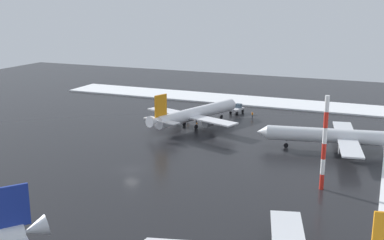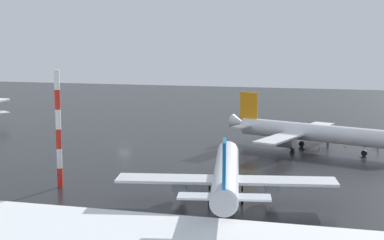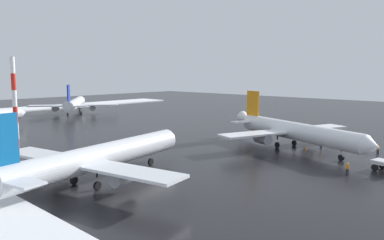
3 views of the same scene
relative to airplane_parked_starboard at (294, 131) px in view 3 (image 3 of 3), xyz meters
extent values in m
plane|color=black|center=(-33.58, -1.13, -3.11)|extent=(240.00, 240.00, 0.00)
cube|color=white|center=(-100.58, -1.13, -2.90)|extent=(14.00, 116.00, 0.41)
cylinder|color=white|center=(0.72, -0.26, 0.00)|extent=(26.09, 11.76, 3.02)
cone|color=white|center=(14.26, -5.07, 0.00)|extent=(2.97, 3.41, 2.87)
cone|color=white|center=(-12.98, 4.62, 0.53)|extent=(3.84, 3.48, 2.93)
cube|color=white|center=(0.65, 7.49, -0.27)|extent=(7.54, 12.17, 0.32)
cylinder|color=gray|center=(0.48, 5.67, -1.16)|extent=(3.44, 2.68, 1.77)
cube|color=white|center=(-4.22, -6.22, -0.27)|extent=(7.54, 12.17, 0.32)
cylinder|color=gray|center=(-3.21, -4.70, -1.16)|extent=(3.44, 2.68, 1.77)
cube|color=orange|center=(-10.98, 3.90, 3.81)|extent=(3.45, 1.49, 4.97)
cube|color=white|center=(-9.92, 6.35, 0.35)|extent=(3.60, 4.79, 0.21)
cube|color=white|center=(-11.70, 1.34, 0.35)|extent=(3.60, 4.79, 0.21)
cylinder|color=black|center=(9.50, -3.38, -1.33)|extent=(0.21, 0.21, 0.62)
cylinder|color=black|center=(9.50, -3.38, -2.62)|extent=(1.02, 0.62, 0.98)
cylinder|color=black|center=(-1.13, 2.47, -1.33)|extent=(0.21, 0.21, 0.62)
cylinder|color=black|center=(-1.13, 2.47, -2.62)|extent=(1.02, 0.62, 0.98)
cylinder|color=black|center=(-2.44, -1.20, -1.33)|extent=(0.21, 0.21, 0.62)
cylinder|color=black|center=(-2.44, -1.20, -2.62)|extent=(1.02, 0.62, 0.98)
cone|color=silver|center=(-63.54, -19.01, -0.06)|extent=(3.26, 2.74, 2.81)
cylinder|color=black|center=(-62.26, -23.81, -1.37)|extent=(0.21, 0.21, 0.61)
cylinder|color=black|center=(-62.26, -23.81, -2.63)|extent=(0.54, 1.00, 0.96)
cylinder|color=silver|center=(-76.33, 2.93, 0.03)|extent=(23.20, 18.82, 3.05)
cone|color=silver|center=(-87.86, 11.79, 0.03)|extent=(3.47, 3.61, 2.90)
cone|color=silver|center=(-64.67, -6.03, 0.57)|extent=(4.12, 4.01, 2.97)
cube|color=silver|center=(-78.68, -4.54, -0.24)|extent=(10.24, 11.65, 0.32)
cylinder|color=gray|center=(-77.94, -2.85, -1.13)|extent=(3.51, 3.28, 1.79)
cube|color=silver|center=(-69.72, 7.13, -0.24)|extent=(10.24, 11.65, 0.32)
cylinder|color=gray|center=(-71.17, 5.98, -1.13)|extent=(3.51, 3.28, 1.79)
cube|color=navy|center=(-66.37, -4.72, 3.89)|extent=(3.04, 2.44, 5.02)
cube|color=silver|center=(-68.16, -6.75, 0.39)|extent=(4.47, 4.84, 0.22)
cube|color=silver|center=(-64.88, -2.48, 0.39)|extent=(4.47, 4.84, 0.22)
cylinder|color=black|center=(-83.80, 8.67, -1.31)|extent=(0.22, 0.22, 0.63)
cylinder|color=black|center=(-83.80, 8.67, -2.61)|extent=(0.97, 0.85, 0.99)
cylinder|color=black|center=(-75.40, -0.27, -1.31)|extent=(0.22, 0.22, 0.63)
cylinder|color=black|center=(-75.40, -0.27, -2.61)|extent=(0.97, 0.85, 0.99)
cylinder|color=black|center=(-73.00, 2.86, -1.31)|extent=(0.22, 0.22, 0.63)
cylinder|color=black|center=(-73.00, 2.86, -2.61)|extent=(0.97, 0.85, 0.99)
cylinder|color=silver|center=(-7.73, -33.37, -0.01)|extent=(7.69, 26.68, 3.01)
cone|color=silver|center=(-10.29, -19.25, -0.01)|extent=(3.19, 2.60, 2.86)
cube|color=silver|center=(-14.41, -37.28, -0.27)|extent=(12.02, 5.88, 0.32)
cylinder|color=gray|center=(-12.74, -36.53, -1.16)|extent=(2.28, 3.28, 1.77)
cube|color=silver|center=(-0.11, -34.69, -0.27)|extent=(12.02, 5.88, 0.32)
cylinder|color=gray|center=(-1.94, -34.57, -1.16)|extent=(2.28, 3.28, 1.77)
cube|color=#0C5999|center=(-5.53, -45.57, 3.80)|extent=(0.94, 3.54, 4.96)
cube|color=silver|center=(-2.94, -44.93, 0.35)|extent=(4.59, 3.02, 0.21)
cylinder|color=black|center=(-9.39, -24.22, -1.34)|extent=(0.21, 0.21, 0.62)
cylinder|color=black|center=(-9.39, -24.22, -2.62)|extent=(0.48, 1.01, 0.97)
cylinder|color=black|center=(-9.18, -36.33, -1.34)|extent=(0.21, 0.21, 0.62)
cylinder|color=black|center=(-9.18, -36.33, -2.62)|extent=(0.48, 1.01, 0.97)
cylinder|color=black|center=(-5.34, -35.64, -1.34)|extent=(0.21, 0.21, 0.62)
cylinder|color=black|center=(-5.34, -35.64, -2.62)|extent=(0.48, 1.01, 0.97)
cylinder|color=black|center=(15.37, -3.99, -2.66)|extent=(0.95, 0.50, 0.90)
cylinder|color=black|center=(14.96, -5.92, -2.66)|extent=(0.95, 0.50, 0.90)
cylinder|color=black|center=(12.98, -10.69, -2.68)|extent=(0.16, 0.16, 0.85)
cylinder|color=black|center=(13.18, -10.66, -2.68)|extent=(0.16, 0.16, 0.85)
cylinder|color=orange|center=(13.08, -10.68, -1.95)|extent=(0.36, 0.36, 0.62)
sphere|color=tan|center=(13.08, -10.68, -1.52)|extent=(0.24, 0.24, 0.24)
cylinder|color=black|center=(3.31, 3.43, -2.68)|extent=(0.16, 0.16, 0.85)
cylinder|color=black|center=(3.51, 3.45, -2.68)|extent=(0.16, 0.16, 0.85)
cylinder|color=orange|center=(3.41, 3.44, -1.95)|extent=(0.36, 0.36, 0.62)
sphere|color=tan|center=(3.41, 3.44, -1.52)|extent=(0.24, 0.24, 0.24)
cylinder|color=black|center=(12.21, 5.06, -2.68)|extent=(0.16, 0.16, 0.85)
cylinder|color=black|center=(12.04, 4.96, -2.68)|extent=(0.16, 0.16, 0.85)
cylinder|color=orange|center=(12.13, 5.01, -1.95)|extent=(0.36, 0.36, 0.62)
sphere|color=tan|center=(12.13, 5.01, -1.52)|extent=(0.24, 0.24, 0.24)
cylinder|color=red|center=(-29.81, -34.27, -1.82)|extent=(0.70, 0.70, 2.58)
cylinder|color=white|center=(-29.81, -34.27, 0.76)|extent=(0.70, 0.70, 2.58)
cylinder|color=red|center=(-29.81, -34.27, 3.34)|extent=(0.70, 0.70, 2.58)
cylinder|color=white|center=(-29.81, -34.27, 5.92)|extent=(0.70, 0.70, 2.58)
cylinder|color=red|center=(-29.81, -34.27, 8.50)|extent=(0.70, 0.70, 2.58)
cylinder|color=white|center=(-29.81, -34.27, 11.08)|extent=(0.70, 0.70, 2.58)
cone|color=orange|center=(2.06, 0.44, -2.83)|extent=(0.36, 0.36, 0.55)
cone|color=orange|center=(6.55, 4.63, -2.83)|extent=(0.36, 0.36, 0.55)
camera|label=1|loc=(-105.27, -42.98, 26.59)|focal=45.00mm
camera|label=2|loc=(6.00, -102.72, 16.83)|focal=55.00mm
camera|label=3|loc=(29.96, -58.32, 10.09)|focal=35.00mm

